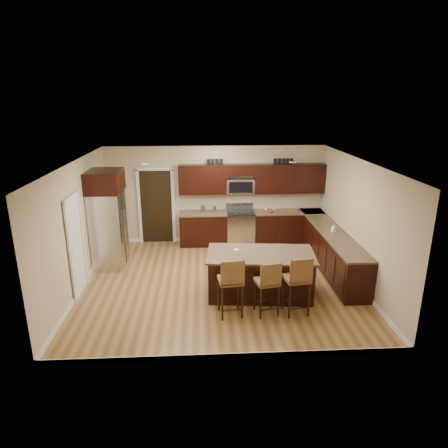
{
  "coord_description": "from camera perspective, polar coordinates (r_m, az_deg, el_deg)",
  "views": [
    {
      "loc": [
        -0.38,
        -8.09,
        3.96
      ],
      "look_at": [
        0.1,
        0.4,
        1.24
      ],
      "focal_mm": 32.0,
      "sensor_mm": 36.0,
      "label": 1
    }
  ],
  "objects": [
    {
      "name": "floor",
      "position": [
        9.02,
        -0.53,
        -8.3
      ],
      "size": [
        6.0,
        6.0,
        0.0
      ],
      "primitive_type": "plane",
      "color": "olive",
      "rests_on": "ground"
    },
    {
      "name": "canister_tall",
      "position": [
        10.95,
        -3.07,
        2.15
      ],
      "size": [
        0.12,
        0.12,
        0.21
      ],
      "primitive_type": "cylinder",
      "color": "silver",
      "rests_on": "base_cabinets"
    },
    {
      "name": "stool_left",
      "position": [
        7.4,
        1.05,
        -8.11
      ],
      "size": [
        0.49,
        0.49,
        1.18
      ],
      "rotation": [
        0.0,
        0.0,
        0.13
      ],
      "color": "brown",
      "rests_on": "floor"
    },
    {
      "name": "doorway",
      "position": [
        11.29,
        -9.62,
        2.44
      ],
      "size": [
        0.85,
        0.03,
        2.06
      ],
      "primitive_type": "cube",
      "color": "black",
      "rests_on": "floor"
    },
    {
      "name": "range",
      "position": [
        11.16,
        2.35,
        -0.49
      ],
      "size": [
        0.76,
        0.64,
        1.11
      ],
      "color": "silver",
      "rests_on": "floor"
    },
    {
      "name": "base_cabinets",
      "position": [
        10.42,
        9.59,
        -2.15
      ],
      "size": [
        4.02,
        3.96,
        0.92
      ],
      "color": "black",
      "rests_on": "floor"
    },
    {
      "name": "wall_right",
      "position": [
        9.15,
        18.56,
        0.22
      ],
      "size": [
        0.0,
        5.5,
        5.5
      ],
      "primitive_type": "plane",
      "rotation": [
        1.57,
        0.0,
        -1.57
      ],
      "color": "#C5B28E",
      "rests_on": "floor"
    },
    {
      "name": "wall_left",
      "position": [
        8.9,
        -20.23,
        -0.45
      ],
      "size": [
        0.0,
        5.5,
        5.5
      ],
      "primitive_type": "plane",
      "rotation": [
        1.57,
        0.0,
        1.57
      ],
      "color": "#C5B28E",
      "rests_on": "floor"
    },
    {
      "name": "soap_bottle",
      "position": [
        9.7,
        15.41,
        -0.57
      ],
      "size": [
        0.11,
        0.12,
        0.2
      ],
      "primitive_type": "imported",
      "rotation": [
        0.0,
        0.0,
        0.34
      ],
      "color": "#B2B2B2",
      "rests_on": "base_cabinets"
    },
    {
      "name": "wall_back",
      "position": [
        11.16,
        -1.23,
        4.21
      ],
      "size": [
        6.0,
        0.0,
        6.0
      ],
      "primitive_type": "plane",
      "rotation": [
        1.57,
        0.0,
        0.0
      ],
      "color": "#C5B28E",
      "rests_on": "floor"
    },
    {
      "name": "pantry_door",
      "position": [
        8.73,
        -20.42,
        -3.12
      ],
      "size": [
        0.03,
        0.8,
        2.04
      ],
      "primitive_type": "cube",
      "color": "white",
      "rests_on": "floor"
    },
    {
      "name": "island",
      "position": [
        8.37,
        5.17,
        -7.3
      ],
      "size": [
        2.28,
        1.34,
        0.92
      ],
      "rotation": [
        0.0,
        0.0,
        -0.09
      ],
      "color": "black",
      "rests_on": "floor"
    },
    {
      "name": "fruit_bowl",
      "position": [
        11.12,
        6.53,
        1.94
      ],
      "size": [
        0.34,
        0.34,
        0.07
      ],
      "primitive_type": "imported",
      "rotation": [
        0.0,
        0.0,
        0.3
      ],
      "color": "silver",
      "rests_on": "base_cabinets"
    },
    {
      "name": "stool_right",
      "position": [
        7.59,
        10.54,
        -7.72
      ],
      "size": [
        0.5,
        0.5,
        1.18
      ],
      "rotation": [
        0.0,
        0.0,
        0.15
      ],
      "color": "brown",
      "rests_on": "floor"
    },
    {
      "name": "ceiling",
      "position": [
        8.2,
        -0.58,
        8.9
      ],
      "size": [
        6.0,
        6.0,
        0.0
      ],
      "primitive_type": "plane",
      "rotation": [
        3.14,
        0.0,
        0.0
      ],
      "color": "silver",
      "rests_on": "wall_back"
    },
    {
      "name": "canister_short",
      "position": [
        10.95,
        -1.43,
        2.12
      ],
      "size": [
        0.11,
        0.11,
        0.18
      ],
      "primitive_type": "cylinder",
      "color": "silver",
      "rests_on": "base_cabinets"
    },
    {
      "name": "microwave",
      "position": [
        11.0,
        2.34,
        5.45
      ],
      "size": [
        0.76,
        0.31,
        0.4
      ],
      "primitive_type": "cube",
      "color": "silver",
      "rests_on": "upper_cabinets"
    },
    {
      "name": "island_jar",
      "position": [
        8.1,
        1.76,
        -3.95
      ],
      "size": [
        0.1,
        0.1,
        0.1
      ],
      "primitive_type": "cylinder",
      "color": "white",
      "rests_on": "island"
    },
    {
      "name": "upper_cabinets",
      "position": [
        10.98,
        4.27,
        6.56
      ],
      "size": [
        4.0,
        0.33,
        0.8
      ],
      "color": "black",
      "rests_on": "wall_back"
    },
    {
      "name": "refrigerator",
      "position": [
        9.86,
        -16.26,
        0.78
      ],
      "size": [
        0.79,
        0.99,
        2.35
      ],
      "color": "silver",
      "rests_on": "floor"
    },
    {
      "name": "letter_decor",
      "position": [
        10.88,
        3.57,
        8.91
      ],
      "size": [
        2.2,
        0.03,
        0.15
      ],
      "primitive_type": null,
      "color": "black",
      "rests_on": "upper_cabinets"
    },
    {
      "name": "floor_mat",
      "position": [
        10.57,
        5.7,
        -4.32
      ],
      "size": [
        0.96,
        0.67,
        0.01
      ],
      "primitive_type": "cube",
      "rotation": [
        0.0,
        0.0,
        -0.06
      ],
      "color": "brown",
      "rests_on": "floor"
    },
    {
      "name": "stool_mid",
      "position": [
        7.51,
        6.34,
        -8.26
      ],
      "size": [
        0.48,
        0.48,
        1.09
      ],
      "rotation": [
        0.0,
        0.0,
        0.2
      ],
      "color": "brown",
      "rests_on": "floor"
    }
  ]
}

